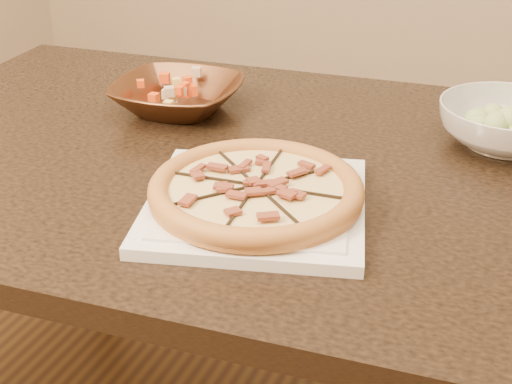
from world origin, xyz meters
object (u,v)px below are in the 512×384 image
dining_table (250,207)px  pizza (256,189)px  bronze_bowl (178,96)px  plate (256,204)px  salad_bowl (507,125)px

dining_table → pizza: size_ratio=4.79×
dining_table → bronze_bowl: (-0.21, 0.13, 0.13)m
bronze_bowl → plate: bearing=-46.2°
dining_table → plate: plate is taller
dining_table → salad_bowl: size_ratio=6.25×
dining_table → salad_bowl: (0.39, 0.21, 0.14)m
dining_table → salad_bowl: salad_bowl is taller
pizza → dining_table: bearing=116.1°
plate → bronze_bowl: size_ratio=1.58×
plate → salad_bowl: salad_bowl is taller
plate → salad_bowl: (0.30, 0.38, 0.03)m
dining_table → bronze_bowl: size_ratio=6.13×
salad_bowl → dining_table: bearing=-151.8°
dining_table → salad_bowl: bearing=28.2°
salad_bowl → plate: bearing=-128.6°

